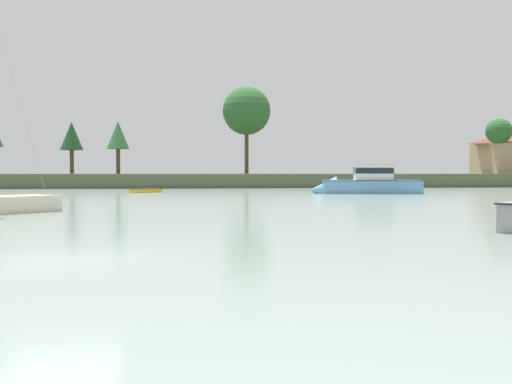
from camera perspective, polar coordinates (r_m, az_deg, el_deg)
ground_plane at (r=14.12m, az=-17.93°, el=-6.28°), size 447.52×447.52×0.00m
far_shore_bank at (r=96.55m, az=-8.88°, el=1.20°), size 201.38×43.56×1.79m
cruiser_skyblue at (r=57.35m, az=9.98°, el=0.50°), size 10.81×4.72×4.92m
dinghy_yellow at (r=60.09m, az=-10.39°, el=0.07°), size 3.23×3.37×0.49m
shore_tree_left at (r=105.23m, az=22.04°, el=5.31°), size 4.17×4.17×8.94m
shore_tree_left_mid at (r=97.47m, az=-0.90°, el=7.68°), size 7.73×7.73×13.96m
shore_tree_right_mid at (r=100.17m, az=-17.09°, el=5.04°), size 3.63×3.63×8.20m
shore_tree_inland_c at (r=86.19m, az=-12.96°, el=5.21°), size 3.15×3.15×7.32m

